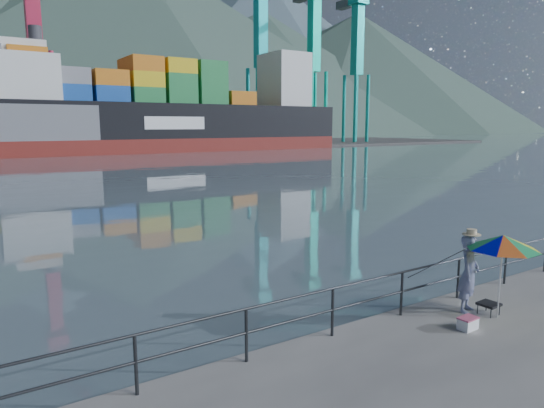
{
  "coord_description": "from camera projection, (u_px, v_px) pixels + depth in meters",
  "views": [
    {
      "loc": [
        -7.06,
        -5.41,
        4.23
      ],
      "look_at": [
        0.33,
        6.0,
        2.0
      ],
      "focal_mm": 32.0,
      "sensor_mm": 36.0,
      "label": 1
    }
  ],
  "objects": [
    {
      "name": "fishing_rod",
      "position": [
        433.0,
        300.0,
        11.82
      ],
      "size": [
        0.12,
        1.52,
        1.07
      ],
      "primitive_type": "cylinder",
      "rotation": [
        0.96,
        0.0,
        0.07
      ],
      "color": "black",
      "rests_on": "ground"
    },
    {
      "name": "fisherman",
      "position": [
        469.0,
        274.0,
        10.99
      ],
      "size": [
        0.76,
        0.64,
        1.78
      ],
      "primitive_type": "imported",
      "rotation": [
        0.0,
        0.0,
        0.39
      ],
      "color": "navy",
      "rests_on": "ground"
    },
    {
      "name": "guardrail",
      "position": [
        369.0,
        302.0,
        10.28
      ],
      "size": [
        22.0,
        0.06,
        1.03
      ],
      "color": "#2D3033",
      "rests_on": "ground"
    },
    {
      "name": "beach_umbrella",
      "position": [
        503.0,
        242.0,
        10.5
      ],
      "size": [
        1.98,
        1.98,
        1.87
      ],
      "color": "white",
      "rests_on": "ground"
    },
    {
      "name": "container_stacks",
      "position": [
        185.0,
        130.0,
        104.5
      ],
      "size": [
        58.0,
        8.4,
        7.8
      ],
      "color": "#194CA5",
      "rests_on": "ground"
    },
    {
      "name": "container_ship",
      "position": [
        172.0,
        115.0,
        81.99
      ],
      "size": [
        64.67,
        10.78,
        18.1
      ],
      "color": "maroon",
      "rests_on": "ground"
    },
    {
      "name": "far_dock",
      "position": [
        65.0,
        147.0,
        91.36
      ],
      "size": [
        200.0,
        40.0,
        0.4
      ],
      "primitive_type": "cube",
      "color": "#514F4C",
      "rests_on": "ground"
    },
    {
      "name": "mountains",
      "position": [
        81.0,
        46.0,
        196.11
      ],
      "size": [
        600.0,
        332.8,
        80.0
      ],
      "color": "#385147",
      "rests_on": "ground"
    },
    {
      "name": "folding_stool",
      "position": [
        489.0,
        308.0,
        10.91
      ],
      "size": [
        0.43,
        0.43,
        0.27
      ],
      "color": "black",
      "rests_on": "ground"
    },
    {
      "name": "port_cranes",
      "position": [
        185.0,
        62.0,
        92.57
      ],
      "size": [
        116.0,
        28.0,
        38.4
      ],
      "color": "#BA1132",
      "rests_on": "ground"
    },
    {
      "name": "cooler_bag",
      "position": [
        468.0,
        324.0,
        10.12
      ],
      "size": [
        0.41,
        0.28,
        0.23
      ],
      "primitive_type": "cube",
      "rotation": [
        0.0,
        0.0,
        0.03
      ],
      "color": "white",
      "rests_on": "ground"
    }
  ]
}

